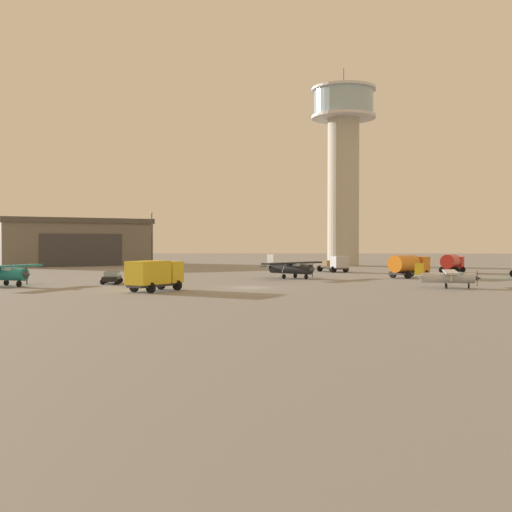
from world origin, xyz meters
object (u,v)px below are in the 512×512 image
Objects in this scene: truck_fuel_tanker_orange at (409,265)px; truck_flatbed_silver at (336,264)px; airplane_silver at (447,276)px; light_post_east at (152,235)px; truck_box_yellow at (155,274)px; airplane_black at (290,267)px; truck_fuel_tanker_red at (452,263)px; control_tower at (343,154)px; car_black at (112,277)px.

truck_flatbed_silver is (-8.02, 15.59, -0.46)m from truck_fuel_tanker_orange.
light_post_east reaches higher than airplane_silver.
truck_box_yellow is (-29.53, -23.90, -0.01)m from truck_fuel_tanker_orange.
truck_fuel_tanker_red is at bearing 72.90° from airplane_black.
control_tower is 75.00m from truck_box_yellow.
truck_flatbed_silver is (7.74, 17.77, -0.21)m from airplane_black.
truck_fuel_tanker_orange is 1.39× the size of car_black.
control_tower is 6.39× the size of truck_fuel_tanker_red.
truck_flatbed_silver is (-7.91, 34.30, 0.06)m from airplane_silver.
truck_flatbed_silver is at bearing -27.44° from light_post_east.
light_post_east is (-32.18, 16.71, 4.82)m from truck_flatbed_silver.
truck_fuel_tanker_orange reaches higher than car_black.
airplane_silver is 18.71m from truck_fuel_tanker_orange.
control_tower is at bearing 16.87° from light_post_east.
control_tower reaches higher than airplane_black.
truck_box_yellow reaches higher than car_black.
light_post_east is at bearing -163.13° from control_tower.
airplane_black reaches higher than truck_box_yellow.
truck_fuel_tanker_orange is at bearing 102.18° from car_black.
airplane_black reaches higher than truck_flatbed_silver.
truck_box_yellow is 57.37m from light_post_east.
airplane_silver reaches higher than car_black.
airplane_silver is 0.98× the size of airplane_black.
airplane_black is at bearing -104.90° from control_tower.
truck_fuel_tanker_red is at bearing 11.45° from truck_fuel_tanker_orange.
truck_box_yellow is (-39.00, -36.95, 0.08)m from truck_fuel_tanker_red.
truck_box_yellow reaches higher than truck_fuel_tanker_red.
truck_fuel_tanker_red is (9.47, 13.05, -0.10)m from truck_fuel_tanker_orange.
control_tower is 65.69m from airplane_silver.
truck_fuel_tanker_orange is at bearing 174.48° from truck_fuel_tanker_red.
control_tower is 39.01m from truck_fuel_tanker_red.
airplane_black is at bearing -51.74° from truck_flatbed_silver.
truck_fuel_tanker_red is at bearing -15.67° from truck_box_yellow.
truck_box_yellow reaches higher than truck_flatbed_silver.
light_post_east is at bearing 98.62° from truck_fuel_tanker_orange.
airplane_black reaches higher than truck_fuel_tanker_orange.
car_black is 0.43× the size of light_post_east.
truck_fuel_tanker_orange is (15.76, 2.18, 0.25)m from airplane_black.
truck_box_yellow is at bearing 24.70° from car_black.
light_post_east is (-49.67, 19.25, 4.46)m from truck_fuel_tanker_red.
truck_flatbed_silver is 1.04× the size of truck_box_yellow.
airplane_black reaches higher than airplane_silver.
airplane_silver is at bearing -15.22° from truck_flatbed_silver.
airplane_black is 25.71m from truck_box_yellow.
truck_fuel_tanker_orange is at bearing -38.78° from light_post_east.
light_post_east is at bearing 99.25° from truck_fuel_tanker_red.
light_post_east is at bearing 41.62° from truck_box_yellow.
light_post_east is at bearing -145.65° from truck_flatbed_silver.
car_black is at bearing -120.28° from control_tower.
control_tower is at bearing 9.82° from truck_box_yellow.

